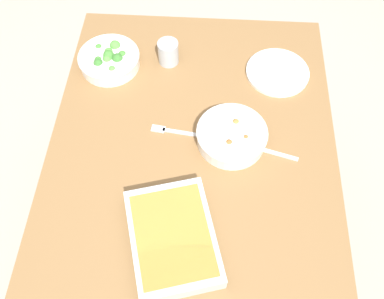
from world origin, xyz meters
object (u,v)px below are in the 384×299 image
(side_plate, at_px, (278,72))
(baking_dish, at_px, (173,238))
(spoon_by_stew, at_px, (262,149))
(fork_on_table, at_px, (174,131))
(broccoli_bowl, at_px, (109,59))
(stew_bowl, at_px, (232,136))
(drink_cup, at_px, (168,53))

(side_plate, bearing_deg, baking_dish, 153.70)
(baking_dish, height_order, side_plate, baking_dish)
(spoon_by_stew, bearing_deg, fork_on_table, 79.76)
(broccoli_bowl, height_order, fork_on_table, broccoli_bowl)
(broccoli_bowl, relative_size, fork_on_table, 1.21)
(broccoli_bowl, distance_m, side_plate, 0.59)
(stew_bowl, relative_size, spoon_by_stew, 1.27)
(broccoli_bowl, bearing_deg, fork_on_table, -137.49)
(broccoli_bowl, xyz_separation_m, drink_cup, (0.03, -0.20, 0.01))
(drink_cup, distance_m, fork_on_table, 0.31)
(baking_dish, xyz_separation_m, spoon_by_stew, (0.31, -0.25, -0.03))
(side_plate, height_order, spoon_by_stew, side_plate)
(baking_dish, bearing_deg, stew_bowl, -24.33)
(side_plate, height_order, fork_on_table, side_plate)
(broccoli_bowl, relative_size, baking_dish, 0.62)
(stew_bowl, height_order, side_plate, stew_bowl)
(broccoli_bowl, bearing_deg, drink_cup, -80.72)
(side_plate, bearing_deg, spoon_by_stew, 169.05)
(broccoli_bowl, relative_size, drink_cup, 2.53)
(drink_cup, height_order, spoon_by_stew, drink_cup)
(baking_dish, distance_m, side_plate, 0.71)
(broccoli_bowl, bearing_deg, baking_dish, -156.42)
(baking_dish, distance_m, spoon_by_stew, 0.40)
(stew_bowl, xyz_separation_m, baking_dish, (-0.34, 0.15, 0.00))
(spoon_by_stew, bearing_deg, broccoli_bowl, 58.61)
(side_plate, distance_m, fork_on_table, 0.43)
(broccoli_bowl, distance_m, baking_dish, 0.69)
(spoon_by_stew, height_order, fork_on_table, spoon_by_stew)
(fork_on_table, bearing_deg, side_plate, -51.64)
(broccoli_bowl, relative_size, spoon_by_stew, 1.24)
(broccoli_bowl, height_order, spoon_by_stew, broccoli_bowl)
(spoon_by_stew, bearing_deg, drink_cup, 42.31)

